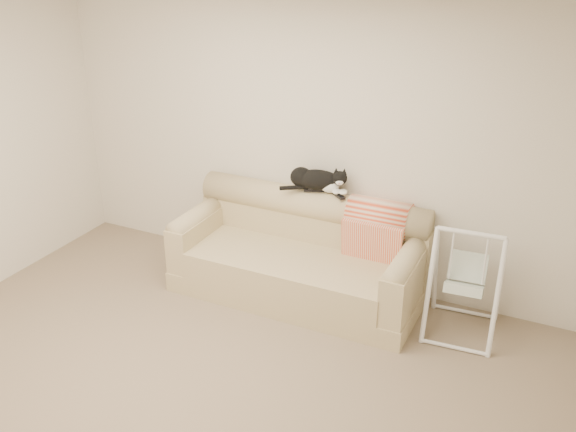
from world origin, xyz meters
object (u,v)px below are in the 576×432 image
object	(u,v)px
sofa	(300,256)
tuxedo_cat	(317,180)
remote_a	(314,190)
remote_b	(339,195)
baby_swing	(465,282)

from	to	relation	value
sofa	tuxedo_cat	bearing A→B (deg)	79.53
remote_a	remote_b	world-z (taller)	remote_a
remote_a	tuxedo_cat	xyz separation A→B (m)	(0.03, 0.00, 0.10)
tuxedo_cat	baby_swing	world-z (taller)	tuxedo_cat
sofa	baby_swing	bearing A→B (deg)	-0.30
remote_b	baby_swing	bearing A→B (deg)	-10.78
remote_b	remote_a	bearing A→B (deg)	175.53
tuxedo_cat	baby_swing	distance (m)	1.53
sofa	baby_swing	size ratio (longest dim) A/B	2.39
tuxedo_cat	baby_swing	bearing A→B (deg)	-9.90
sofa	remote_a	xyz separation A→B (m)	(0.02, 0.24, 0.56)
sofa	remote_b	bearing A→B (deg)	39.91
remote_a	tuxedo_cat	size ratio (longest dim) A/B	0.31
sofa	baby_swing	distance (m)	1.45
remote_a	tuxedo_cat	bearing A→B (deg)	0.48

